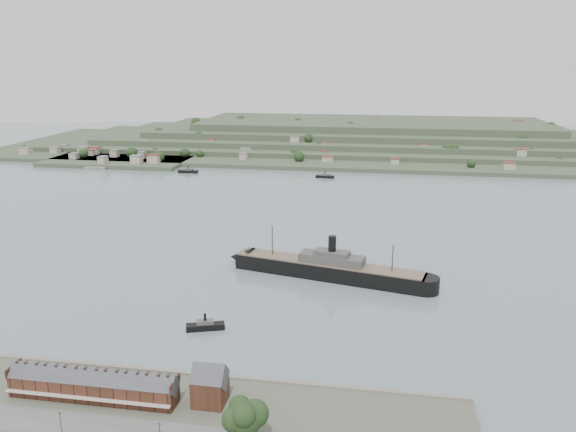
% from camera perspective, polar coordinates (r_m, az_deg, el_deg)
% --- Properties ---
extents(ground, '(1400.00, 1400.00, 0.00)m').
position_cam_1_polar(ground, '(340.15, -4.21, -2.74)').
color(ground, slate).
rests_on(ground, ground).
extents(terrace_row, '(55.60, 9.80, 11.07)m').
position_cam_1_polar(terrace_row, '(197.01, -19.19, -15.89)').
color(terrace_row, '#422517').
rests_on(terrace_row, ground).
extents(gabled_building, '(10.40, 10.18, 14.09)m').
position_cam_1_polar(gabled_building, '(186.00, -7.94, -16.63)').
color(gabled_building, '#422517').
rests_on(gabled_building, ground).
extents(far_peninsula, '(760.00, 309.00, 30.00)m').
position_cam_1_polar(far_peninsula, '(714.67, 5.42, 7.92)').
color(far_peninsula, '#32432D').
rests_on(far_peninsula, ground).
extents(steamship, '(109.99, 36.41, 26.71)m').
position_cam_1_polar(steamship, '(286.56, 3.54, -5.26)').
color(steamship, black).
rests_on(steamship, ground).
extents(tugboat, '(16.16, 8.82, 7.04)m').
position_cam_1_polar(tugboat, '(236.73, -8.39, -10.96)').
color(tugboat, black).
rests_on(tugboat, ground).
extents(ferry_west, '(19.63, 6.00, 7.30)m').
position_cam_1_polar(ferry_west, '(557.68, -10.11, 4.52)').
color(ferry_west, black).
rests_on(ferry_west, ground).
extents(ferry_east, '(17.59, 6.24, 6.47)m').
position_cam_1_polar(ferry_east, '(526.64, 3.77, 4.05)').
color(ferry_east, black).
rests_on(ferry_east, ground).
extents(fig_tree, '(12.81, 11.09, 14.29)m').
position_cam_1_polar(fig_tree, '(166.69, -4.41, -19.71)').
color(fig_tree, '#3B2B1B').
rests_on(fig_tree, ground).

